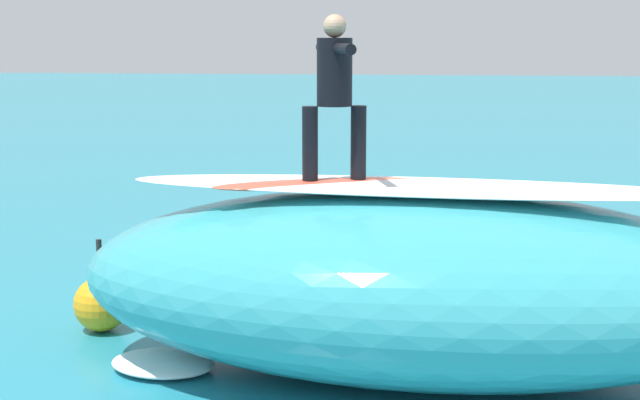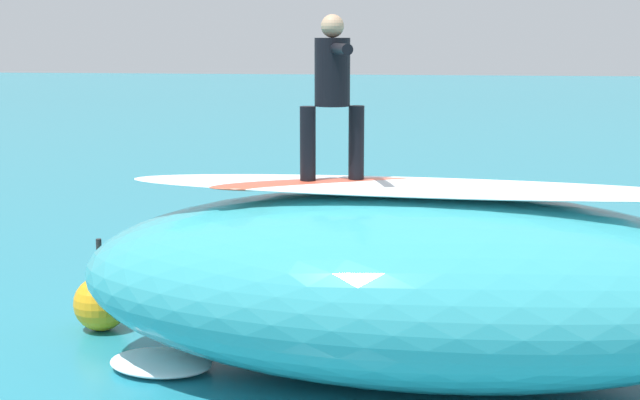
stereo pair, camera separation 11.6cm
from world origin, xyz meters
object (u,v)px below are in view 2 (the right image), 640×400
surfer_riding (332,84)px  surfboard_paddling (312,272)px  surfer_paddling (319,257)px  surfboard_riding (332,184)px  buoy_marker (101,303)px

surfer_riding → surfboard_paddling: surfer_riding is taller
surfer_riding → surfer_paddling: surfer_riding is taller
surfboard_riding → surfer_paddling: surfboard_riding is taller
buoy_marker → surfboard_paddling: bearing=-125.8°
surfer_riding → surfboard_paddling: (0.68, -3.43, -2.59)m
surfer_riding → surfboard_paddling: 4.35m
surfboard_riding → surfer_riding: (0.00, 0.00, 0.89)m
surfboard_riding → surfboard_paddling: 3.88m
surfboard_paddling → buoy_marker: buoy_marker is taller
surfboard_paddling → surfer_riding: bearing=55.3°
surfboard_riding → buoy_marker: 3.05m
surfboard_paddling → surfer_paddling: bearing=180.0°
surfer_riding → surfboard_paddling: size_ratio=0.66×
surfer_paddling → buoy_marker: 3.29m
surfboard_riding → surfer_paddling: size_ratio=1.76×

